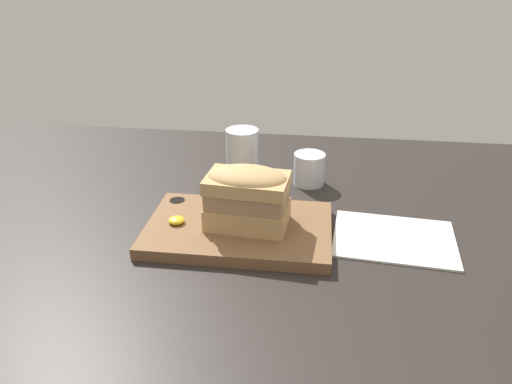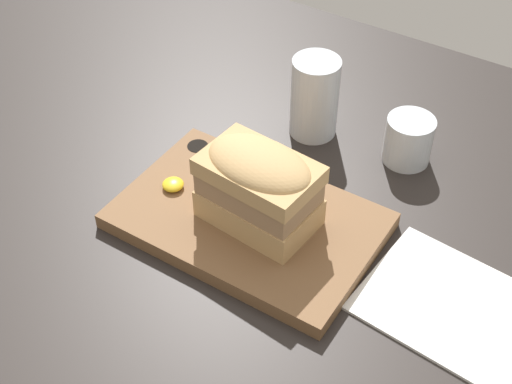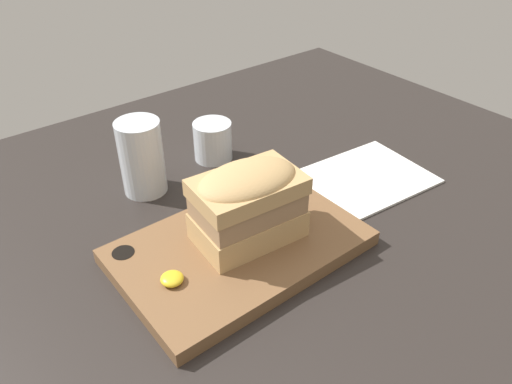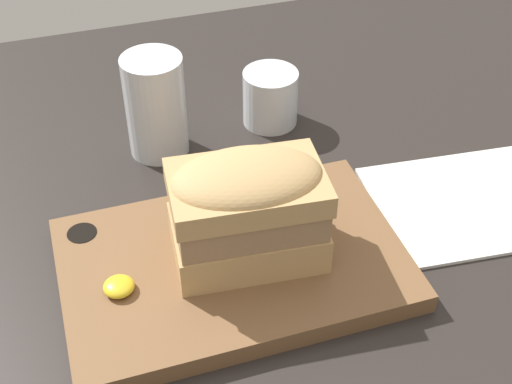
{
  "view_description": "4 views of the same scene",
  "coord_description": "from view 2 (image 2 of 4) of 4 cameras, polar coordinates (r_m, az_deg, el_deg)",
  "views": [
    {
      "loc": [
        16.32,
        -79.07,
        48.41
      ],
      "look_at": [
        6.57,
        -3.32,
        10.95
      ],
      "focal_mm": 35.0,
      "sensor_mm": 36.0,
      "label": 1
    },
    {
      "loc": [
        38.6,
        -56.27,
        68.43
      ],
      "look_at": [
        5.54,
        -4.23,
        10.3
      ],
      "focal_mm": 50.0,
      "sensor_mm": 36.0,
      "label": 2
    },
    {
      "loc": [
        -27.01,
        -44.63,
        48.18
      ],
      "look_at": [
        6.94,
        -1.96,
        10.24
      ],
      "focal_mm": 35.0,
      "sensor_mm": 36.0,
      "label": 3
    },
    {
      "loc": [
        -9.13,
        -49.25,
        53.38
      ],
      "look_at": [
        6.62,
        -0.17,
        9.28
      ],
      "focal_mm": 50.0,
      "sensor_mm": 36.0,
      "label": 4
    }
  ],
  "objects": [
    {
      "name": "napkin",
      "position": [
        0.87,
        15.69,
        -8.91
      ],
      "size": [
        22.41,
        18.02,
        0.4
      ],
      "rotation": [
        0.0,
        0.0,
        -0.09
      ],
      "color": "white",
      "rests_on": "dining_table"
    },
    {
      "name": "dining_table",
      "position": [
        0.96,
        -1.44,
        -1.36
      ],
      "size": [
        143.9,
        103.13,
        2.0
      ],
      "color": "#282321",
      "rests_on": "ground"
    },
    {
      "name": "sandwich",
      "position": [
        0.86,
        0.24,
        0.58
      ],
      "size": [
        14.8,
        10.15,
        10.91
      ],
      "rotation": [
        0.0,
        0.0,
        -0.09
      ],
      "color": "tan",
      "rests_on": "serving_board"
    },
    {
      "name": "serving_board",
      "position": [
        0.92,
        -0.67,
        -2.25
      ],
      "size": [
        32.8,
        21.29,
        2.18
      ],
      "color": "brown",
      "rests_on": "dining_table"
    },
    {
      "name": "water_glass",
      "position": [
        1.04,
        4.68,
        7.19
      ],
      "size": [
        6.96,
        6.96,
        12.22
      ],
      "color": "silver",
      "rests_on": "dining_table"
    },
    {
      "name": "mustard_dollop",
      "position": [
        0.95,
        -6.66,
        0.61
      ],
      "size": [
        2.87,
        2.87,
        1.15
      ],
      "color": "gold",
      "rests_on": "serving_board"
    },
    {
      "name": "wine_glass",
      "position": [
        1.02,
        12.07,
        3.95
      ],
      "size": [
        6.76,
        6.76,
        6.9
      ],
      "color": "silver",
      "rests_on": "dining_table"
    }
  ]
}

